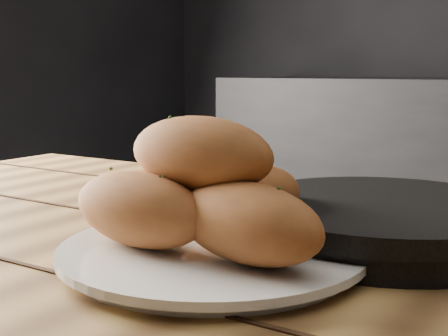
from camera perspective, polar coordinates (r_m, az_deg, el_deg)
plate at (r=0.60m, az=-1.05°, el=-7.85°), size 0.29×0.29×0.02m
bread_rolls at (r=0.59m, az=-1.72°, el=-2.51°), size 0.29×0.23×0.12m
skillet at (r=0.69m, az=14.44°, el=-4.70°), size 0.44×0.31×0.05m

